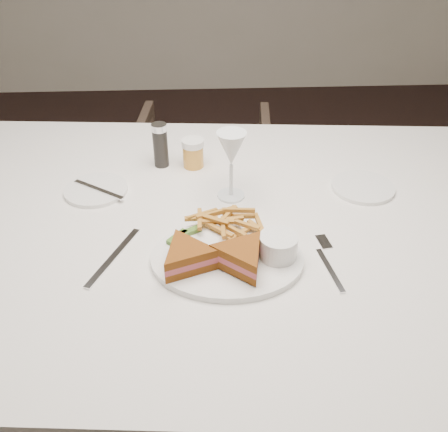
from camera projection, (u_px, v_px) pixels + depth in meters
name	position (u px, v px, depth m)	size (l,w,h in m)	color
ground	(152.00, 342.00, 1.83)	(5.00, 5.00, 0.00)	black
table	(223.00, 330.00, 1.38)	(1.59, 1.06, 0.75)	silver
chair_far	(204.00, 173.00, 2.23)	(0.58, 0.54, 0.60)	#46362B
table_setting	(224.00, 220.00, 1.11)	(0.84, 0.64, 0.18)	white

